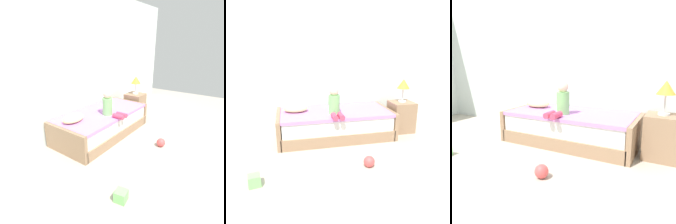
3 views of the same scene
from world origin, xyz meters
The scene contains 9 objects.
ground_plane centered at (0.00, 0.00, 0.00)m, with size 9.20×9.20×0.00m, color #B2A899.
wall_rear centered at (0.00, 2.60, 1.45)m, with size 7.20×0.10×2.90m, color silver.
bed centered at (-0.04, 2.00, 0.25)m, with size 2.11×1.00×0.50m.
nightstand centered at (1.31, 1.99, 0.30)m, with size 0.44×0.44×0.60m, color #997556.
table_lamp centered at (1.31, 1.99, 0.94)m, with size 0.24×0.24×0.45m.
child_figure centered at (-0.10, 1.77, 0.70)m, with size 0.20×0.51×0.50m.
pillow centered at (-0.75, 2.10, 0.56)m, with size 0.44×0.30×0.13m, color #F2E58C.
toy_ball centered at (0.19, 0.78, 0.08)m, with size 0.16×0.16×0.16m, color #E54C4C.
toy_block centered at (-1.34, 0.66, 0.07)m, with size 0.15×0.15×0.15m, color #7FD872.
Camera 2 is at (-0.88, -1.90, 1.65)m, focal length 35.86 mm.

